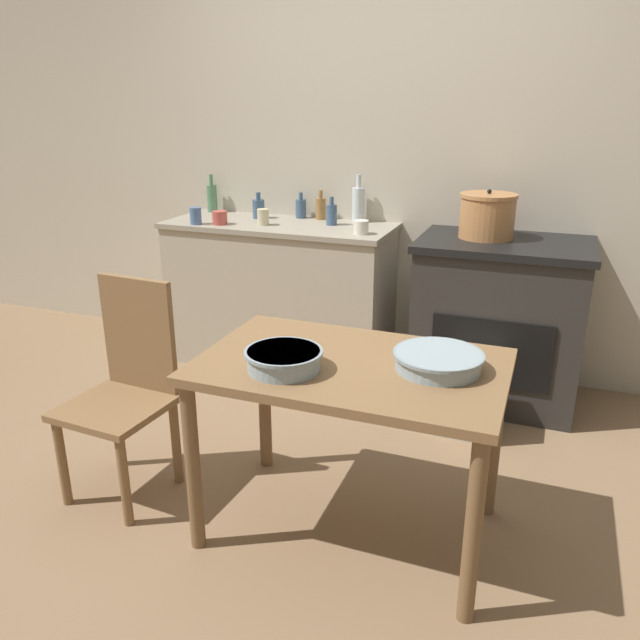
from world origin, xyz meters
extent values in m
plane|color=#896B4C|center=(0.00, 0.00, 0.00)|extent=(14.00, 14.00, 0.00)
cube|color=beige|center=(0.00, 1.58, 1.27)|extent=(8.00, 0.07, 2.55)
cube|color=#B2A893|center=(-0.55, 1.28, 0.44)|extent=(1.37, 0.55, 0.88)
cube|color=gray|center=(-0.55, 1.28, 0.89)|extent=(1.40, 0.58, 0.03)
cube|color=#2D2B28|center=(0.80, 1.24, 0.44)|extent=(0.87, 0.62, 0.87)
cube|color=black|center=(0.80, 1.24, 0.89)|extent=(0.91, 0.66, 0.04)
cube|color=black|center=(0.80, 0.93, 0.38)|extent=(0.61, 0.01, 0.37)
cube|color=olive|center=(0.40, -0.18, 0.70)|extent=(1.11, 0.70, 0.03)
cylinder|color=brown|center=(-0.11, -0.49, 0.34)|extent=(0.06, 0.06, 0.69)
cylinder|color=brown|center=(0.91, -0.49, 0.34)|extent=(0.06, 0.06, 0.69)
cylinder|color=brown|center=(-0.11, 0.12, 0.34)|extent=(0.06, 0.06, 0.69)
cylinder|color=brown|center=(0.91, 0.12, 0.34)|extent=(0.06, 0.06, 0.69)
cube|color=olive|center=(-0.59, -0.30, 0.41)|extent=(0.43, 0.43, 0.03)
cube|color=olive|center=(-0.58, -0.12, 0.68)|extent=(0.36, 0.05, 0.50)
cylinder|color=olive|center=(-0.76, -0.46, 0.20)|extent=(0.04, 0.04, 0.40)
cylinder|color=olive|center=(-0.44, -0.48, 0.20)|extent=(0.04, 0.04, 0.40)
cylinder|color=olive|center=(-0.74, -0.13, 0.20)|extent=(0.04, 0.04, 0.40)
cylinder|color=olive|center=(-0.41, -0.15, 0.20)|extent=(0.04, 0.04, 0.40)
cube|color=beige|center=(0.73, 0.75, 0.19)|extent=(0.29, 0.20, 0.39)
cylinder|color=#B77A47|center=(0.69, 1.27, 1.02)|extent=(0.29, 0.29, 0.22)
cylinder|color=#B77A47|center=(0.69, 1.27, 1.14)|extent=(0.30, 0.30, 0.02)
sphere|color=black|center=(0.69, 1.27, 1.16)|extent=(0.02, 0.02, 0.02)
cylinder|color=#93A8B2|center=(0.71, -0.14, 0.75)|extent=(0.30, 0.30, 0.06)
cylinder|color=#8597A0|center=(0.71, -0.14, 0.78)|extent=(0.32, 0.32, 0.01)
cylinder|color=#93A8B2|center=(0.20, -0.33, 0.76)|extent=(0.26, 0.26, 0.07)
cylinder|color=#8597A0|center=(0.20, -0.33, 0.79)|extent=(0.28, 0.28, 0.01)
cylinder|color=#3D5675|center=(-0.49, 1.49, 0.97)|extent=(0.07, 0.07, 0.12)
cylinder|color=#3D5675|center=(-0.49, 1.49, 1.05)|extent=(0.03, 0.03, 0.05)
cylinder|color=#3D5675|center=(-0.74, 1.38, 0.97)|extent=(0.08, 0.08, 0.12)
cylinder|color=#3D5675|center=(-0.74, 1.38, 1.05)|extent=(0.03, 0.03, 0.05)
cylinder|color=#517F5B|center=(-1.13, 1.49, 1.00)|extent=(0.07, 0.07, 0.18)
cylinder|color=#517F5B|center=(-1.13, 1.49, 1.12)|extent=(0.03, 0.03, 0.07)
cylinder|color=silver|center=(-0.11, 1.49, 1.01)|extent=(0.08, 0.08, 0.21)
cylinder|color=silver|center=(-0.11, 1.49, 1.16)|extent=(0.03, 0.03, 0.08)
cylinder|color=olive|center=(-0.35, 1.49, 0.98)|extent=(0.06, 0.06, 0.13)
cylinder|color=olive|center=(-0.35, 1.49, 1.07)|extent=(0.02, 0.02, 0.05)
cylinder|color=#3D5675|center=(-0.23, 1.34, 0.97)|extent=(0.07, 0.07, 0.12)
cylinder|color=#3D5675|center=(-0.23, 1.34, 1.05)|extent=(0.02, 0.02, 0.05)
cylinder|color=#4C6B99|center=(-1.00, 1.06, 0.96)|extent=(0.07, 0.07, 0.10)
cylinder|color=#B74C42|center=(-0.86, 1.11, 0.95)|extent=(0.09, 0.09, 0.08)
cylinder|color=beige|center=(-0.61, 1.18, 0.96)|extent=(0.07, 0.07, 0.10)
cylinder|color=silver|center=(0.02, 1.14, 0.95)|extent=(0.08, 0.08, 0.08)
camera|label=1|loc=(1.04, -2.17, 1.62)|focal=35.00mm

